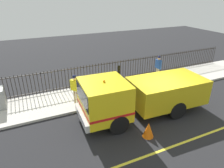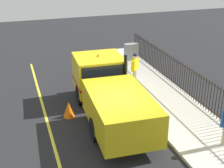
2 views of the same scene
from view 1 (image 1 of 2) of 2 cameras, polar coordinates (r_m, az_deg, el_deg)
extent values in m
plane|color=#232326|center=(11.58, 13.98, -7.34)|extent=(47.38, 47.38, 0.00)
cube|color=beige|center=(13.85, 6.02, -0.83)|extent=(2.94, 21.54, 0.13)
cube|color=yellow|center=(10.11, 23.00, -14.04)|extent=(0.12, 19.38, 0.01)
cube|color=yellow|center=(9.59, -2.19, -4.30)|extent=(2.37, 2.24, 1.76)
cube|color=black|center=(9.41, -2.23, -2.24)|extent=(2.19, 2.28, 0.77)
cube|color=gold|center=(11.27, 15.40, -1.77)|extent=(2.46, 4.12, 1.34)
cube|color=silver|center=(9.70, -8.62, -9.25)|extent=(2.17, 0.30, 0.36)
cube|color=red|center=(9.78, -2.16, -6.28)|extent=(2.40, 2.27, 0.12)
cylinder|color=black|center=(9.36, 1.94, -11.47)|extent=(0.34, 0.97, 0.96)
cylinder|color=black|center=(10.95, -2.34, -5.62)|extent=(0.34, 0.97, 0.96)
cylinder|color=black|center=(10.90, 18.15, -7.12)|extent=(0.34, 0.97, 0.96)
cylinder|color=black|center=(12.29, 12.29, -2.61)|extent=(0.34, 0.97, 0.96)
sphere|color=orange|center=(9.17, -2.29, 0.79)|extent=(0.12, 0.12, 0.12)
cylinder|color=black|center=(10.71, 1.90, 0.04)|extent=(0.14, 0.14, 2.11)
cube|color=yellow|center=(11.33, -10.57, -0.35)|extent=(0.53, 0.50, 0.63)
sphere|color=beige|center=(11.16, -10.74, 1.65)|extent=(0.23, 0.23, 0.23)
sphere|color=#14193F|center=(11.12, -10.77, 2.04)|extent=(0.22, 0.22, 0.22)
cylinder|color=tan|center=(11.70, -10.65, -3.53)|extent=(0.13, 0.13, 0.84)
cylinder|color=tan|center=(11.61, -9.93, -3.71)|extent=(0.13, 0.13, 0.84)
cylinder|color=yellow|center=(11.49, -11.71, -0.24)|extent=(0.09, 0.09, 0.60)
cylinder|color=yellow|center=(11.19, -9.38, -0.75)|extent=(0.09, 0.09, 0.60)
cube|color=#264C99|center=(14.94, 13.17, 5.62)|extent=(0.50, 0.23, 0.62)
sphere|color=tan|center=(14.81, 13.32, 7.18)|extent=(0.23, 0.23, 0.23)
sphere|color=#14193F|center=(14.79, 13.36, 7.48)|extent=(0.22, 0.22, 0.22)
cylinder|color=tan|center=(15.13, 13.10, 2.91)|extent=(0.12, 0.12, 0.84)
cylinder|color=tan|center=(15.26, 12.71, 3.14)|extent=(0.12, 0.12, 0.84)
cylinder|color=#264C99|center=(14.75, 13.79, 5.17)|extent=(0.09, 0.09, 0.59)
cylinder|color=#264C99|center=(15.17, 12.54, 5.84)|extent=(0.09, 0.09, 0.59)
cylinder|color=black|center=(20.37, 27.21, 7.45)|extent=(0.04, 0.04, 1.53)
cylinder|color=black|center=(20.21, 26.82, 7.41)|extent=(0.04, 0.04, 1.53)
cylinder|color=black|center=(20.05, 26.43, 7.36)|extent=(0.04, 0.04, 1.53)
cylinder|color=black|center=(19.89, 26.04, 7.32)|extent=(0.04, 0.04, 1.53)
cylinder|color=black|center=(19.73, 25.63, 7.27)|extent=(0.04, 0.04, 1.53)
cylinder|color=black|center=(19.58, 25.22, 7.22)|extent=(0.04, 0.04, 1.53)
cylinder|color=black|center=(19.42, 24.81, 7.17)|extent=(0.04, 0.04, 1.53)
cylinder|color=black|center=(19.27, 24.39, 7.12)|extent=(0.04, 0.04, 1.53)
cylinder|color=black|center=(19.11, 23.96, 7.07)|extent=(0.04, 0.04, 1.53)
cylinder|color=black|center=(18.96, 23.52, 7.02)|extent=(0.04, 0.04, 1.53)
cylinder|color=black|center=(18.81, 23.08, 6.96)|extent=(0.04, 0.04, 1.53)
cylinder|color=black|center=(18.66, 22.63, 6.91)|extent=(0.04, 0.04, 1.53)
cylinder|color=black|center=(18.51, 22.17, 6.85)|extent=(0.04, 0.04, 1.53)
cylinder|color=black|center=(18.36, 21.71, 6.79)|extent=(0.04, 0.04, 1.53)
cylinder|color=black|center=(18.21, 21.24, 6.73)|extent=(0.04, 0.04, 1.53)
cylinder|color=black|center=(18.07, 20.76, 6.67)|extent=(0.04, 0.04, 1.53)
cylinder|color=black|center=(17.92, 20.27, 6.60)|extent=(0.04, 0.04, 1.53)
cylinder|color=black|center=(17.78, 19.78, 6.54)|extent=(0.04, 0.04, 1.53)
cylinder|color=black|center=(17.64, 19.28, 6.47)|extent=(0.04, 0.04, 1.53)
cylinder|color=black|center=(17.50, 18.77, 6.41)|extent=(0.04, 0.04, 1.53)
cylinder|color=black|center=(17.36, 18.25, 6.34)|extent=(0.04, 0.04, 1.53)
cylinder|color=black|center=(17.22, 17.72, 6.27)|extent=(0.04, 0.04, 1.53)
cylinder|color=black|center=(17.09, 17.19, 6.19)|extent=(0.04, 0.04, 1.53)
cylinder|color=black|center=(16.95, 16.64, 6.12)|extent=(0.04, 0.04, 1.53)
cylinder|color=black|center=(16.82, 16.09, 6.04)|extent=(0.04, 0.04, 1.53)
cylinder|color=black|center=(16.69, 15.53, 5.97)|extent=(0.04, 0.04, 1.53)
cylinder|color=black|center=(16.56, 14.96, 5.89)|extent=(0.04, 0.04, 1.53)
cylinder|color=black|center=(16.43, 14.39, 5.80)|extent=(0.04, 0.04, 1.53)
cylinder|color=black|center=(16.30, 13.80, 5.72)|extent=(0.04, 0.04, 1.53)
cylinder|color=black|center=(16.18, 13.20, 5.64)|extent=(0.04, 0.04, 1.53)
cylinder|color=black|center=(16.06, 12.60, 5.55)|extent=(0.04, 0.04, 1.53)
cylinder|color=black|center=(15.93, 11.99, 5.46)|extent=(0.04, 0.04, 1.53)
cylinder|color=black|center=(15.82, 11.36, 5.37)|extent=(0.04, 0.04, 1.53)
cylinder|color=black|center=(15.70, 10.73, 5.28)|extent=(0.04, 0.04, 1.53)
cylinder|color=black|center=(15.58, 10.09, 5.18)|extent=(0.04, 0.04, 1.53)
cylinder|color=black|center=(15.47, 9.44, 5.08)|extent=(0.04, 0.04, 1.53)
cylinder|color=black|center=(15.36, 8.78, 4.98)|extent=(0.04, 0.04, 1.53)
cylinder|color=black|center=(15.25, 8.11, 4.88)|extent=(0.04, 0.04, 1.53)
cylinder|color=black|center=(15.14, 7.44, 4.78)|extent=(0.04, 0.04, 1.53)
cylinder|color=black|center=(15.04, 6.75, 4.67)|extent=(0.04, 0.04, 1.53)
cylinder|color=black|center=(14.94, 6.05, 4.57)|extent=(0.04, 0.04, 1.53)
cylinder|color=black|center=(14.84, 5.35, 4.46)|extent=(0.04, 0.04, 1.53)
cylinder|color=black|center=(14.74, 4.63, 4.34)|extent=(0.04, 0.04, 1.53)
cylinder|color=black|center=(14.64, 3.91, 4.23)|extent=(0.04, 0.04, 1.53)
cylinder|color=black|center=(14.55, 3.17, 4.11)|extent=(0.04, 0.04, 1.53)
cylinder|color=black|center=(14.46, 2.43, 4.00)|extent=(0.04, 0.04, 1.53)
cylinder|color=black|center=(14.37, 1.68, 3.87)|extent=(0.04, 0.04, 1.53)
cylinder|color=black|center=(14.29, 0.92, 3.75)|extent=(0.04, 0.04, 1.53)
cylinder|color=black|center=(14.20, 0.15, 3.63)|extent=(0.04, 0.04, 1.53)
cylinder|color=black|center=(14.12, -0.63, 3.50)|extent=(0.04, 0.04, 1.53)
cylinder|color=black|center=(14.04, -1.42, 3.37)|extent=(0.04, 0.04, 1.53)
cylinder|color=black|center=(13.97, -2.21, 3.24)|extent=(0.04, 0.04, 1.53)
cylinder|color=black|center=(13.90, -3.01, 3.11)|extent=(0.04, 0.04, 1.53)
cylinder|color=black|center=(13.83, -3.83, 2.97)|extent=(0.04, 0.04, 1.53)
cylinder|color=black|center=(13.76, -4.64, 2.83)|extent=(0.04, 0.04, 1.53)
cylinder|color=black|center=(13.70, -5.47, 2.69)|extent=(0.04, 0.04, 1.53)
cylinder|color=black|center=(13.64, -6.30, 2.55)|extent=(0.04, 0.04, 1.53)
cylinder|color=black|center=(13.58, -7.15, 2.41)|extent=(0.04, 0.04, 1.53)
cylinder|color=black|center=(13.53, -7.99, 2.27)|extent=(0.04, 0.04, 1.53)
cylinder|color=black|center=(13.47, -8.85, 2.12)|extent=(0.04, 0.04, 1.53)
cylinder|color=black|center=(13.43, -9.71, 1.97)|extent=(0.04, 0.04, 1.53)
cylinder|color=black|center=(13.38, -10.57, 1.82)|extent=(0.04, 0.04, 1.53)
cylinder|color=black|center=(13.34, -11.45, 1.67)|extent=(0.04, 0.04, 1.53)
cylinder|color=black|center=(13.30, -12.32, 1.52)|extent=(0.04, 0.04, 1.53)
cylinder|color=black|center=(13.26, -13.20, 1.37)|extent=(0.04, 0.04, 1.53)
cylinder|color=black|center=(13.23, -14.09, 1.21)|extent=(0.04, 0.04, 1.53)
cylinder|color=black|center=(13.20, -14.98, 1.06)|extent=(0.04, 0.04, 1.53)
cylinder|color=black|center=(13.18, -15.87, 0.90)|extent=(0.04, 0.04, 1.53)
cylinder|color=black|center=(13.16, -16.77, 0.75)|extent=(0.04, 0.04, 1.53)
cylinder|color=black|center=(13.14, -17.67, 0.59)|extent=(0.04, 0.04, 1.53)
cylinder|color=black|center=(13.12, -18.57, 0.43)|extent=(0.04, 0.04, 1.53)
cylinder|color=black|center=(13.11, -19.48, 0.27)|extent=(0.04, 0.04, 1.53)
cylinder|color=black|center=(13.10, -20.38, 0.11)|extent=(0.04, 0.04, 1.53)
cylinder|color=black|center=(13.09, -21.29, -0.04)|extent=(0.04, 0.04, 1.53)
cylinder|color=black|center=(13.09, -22.20, -0.20)|extent=(0.04, 0.04, 1.53)
cylinder|color=black|center=(13.09, -23.10, -0.36)|extent=(0.04, 0.04, 1.53)
cylinder|color=black|center=(13.10, -24.01, -0.52)|extent=(0.04, 0.04, 1.53)
cylinder|color=black|center=(13.10, -24.92, -0.68)|extent=(0.04, 0.04, 1.53)
cylinder|color=black|center=(13.12, -25.82, -0.84)|extent=(0.04, 0.04, 1.53)
cylinder|color=black|center=(13.13, -26.72, -1.00)|extent=(0.04, 0.04, 1.53)
cylinder|color=black|center=(13.15, -27.62, -1.15)|extent=(0.04, 0.04, 1.53)
cylinder|color=black|center=(13.17, -28.52, -1.31)|extent=(0.04, 0.04, 1.53)
cylinder|color=black|center=(13.19, -29.42, -1.46)|extent=(0.04, 0.04, 1.53)
cube|color=black|center=(14.38, 3.61, 6.56)|extent=(0.04, 18.31, 0.04)
cube|color=black|center=(14.81, 3.48, 2.07)|extent=(0.04, 18.31, 0.04)
cube|color=gray|center=(12.65, -29.24, -3.52)|extent=(0.89, 0.41, 1.12)
cone|color=orange|center=(9.37, 10.41, -12.80)|extent=(0.51, 0.51, 0.73)
camera|label=2|loc=(17.64, 56.83, 17.83)|focal=51.06mm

